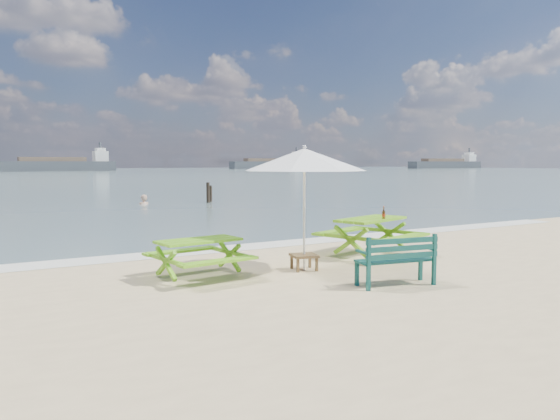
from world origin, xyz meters
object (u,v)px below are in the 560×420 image
park_bench (395,270)px  side_table (304,262)px  beer_bottle (384,215)px  swimmer (144,213)px  picnic_table_left (199,259)px  picnic_table_right (371,238)px  patio_umbrella (304,160)px

park_bench → side_table: size_ratio=2.48×
beer_bottle → swimmer: size_ratio=0.15×
picnic_table_left → picnic_table_right: bearing=3.2°
picnic_table_left → park_bench: 3.32m
patio_umbrella → picnic_table_left: bearing=170.1°
picnic_table_right → park_bench: picnic_table_right is taller
side_table → beer_bottle: beer_bottle is taller
park_bench → side_table: park_bench is taller
picnic_table_left → patio_umbrella: (1.94, -0.34, 1.72)m
picnic_table_right → patio_umbrella: bearing=-164.7°
side_table → swimmer: 17.43m
park_bench → side_table: 1.90m
park_bench → beer_bottle: beer_bottle is taller
patio_umbrella → beer_bottle: (2.17, 0.28, -1.14)m
picnic_table_right → patio_umbrella: size_ratio=0.84×
picnic_table_right → beer_bottle: (0.10, -0.28, 0.51)m
park_bench → swimmer: (1.58, 19.08, -0.67)m
side_table → picnic_table_left: bearing=170.1°
picnic_table_left → park_bench: bearing=-40.3°
side_table → swimmer: size_ratio=0.32×
swimmer → beer_bottle: bearing=-90.0°
picnic_table_left → beer_bottle: bearing=-0.8°
picnic_table_right → patio_umbrella: 2.71m
park_bench → side_table: (-0.59, 1.80, -0.09)m
picnic_table_right → swimmer: size_ratio=1.33×
picnic_table_left → park_bench: size_ratio=1.27×
beer_bottle → swimmer: (0.00, 17.00, -1.32)m
patio_umbrella → picnic_table_right: bearing=15.3°
side_table → swimmer: (2.17, 17.28, -0.58)m
side_table → swimmer: bearing=82.8°
picnic_table_left → swimmer: 17.45m
picnic_table_right → picnic_table_left: bearing=-176.8°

